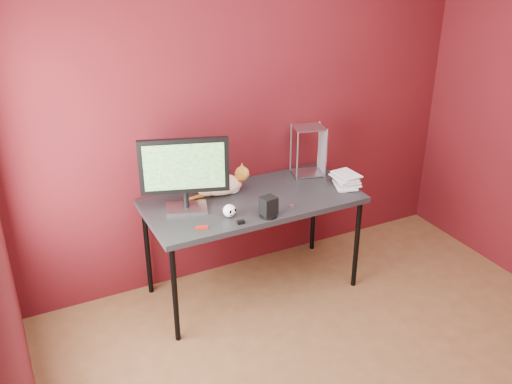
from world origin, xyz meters
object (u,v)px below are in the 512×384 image
monitor (184,171)px  book_stack (340,121)px  cat (221,185)px  skull_mug (230,211)px  speaker (268,207)px  desk (253,205)px

monitor → book_stack: bearing=11.2°
cat → book_stack: book_stack is taller
cat → skull_mug: size_ratio=5.13×
skull_mug → speaker: bearing=-38.3°
monitor → skull_mug: (0.22, -0.22, -0.24)m
desk → book_stack: (0.63, -0.08, 0.55)m
desk → book_stack: book_stack is taller
skull_mug → desk: bearing=20.7°
cat → book_stack: size_ratio=0.46×
monitor → book_stack: size_ratio=0.56×
cat → book_stack: 0.94m
monitor → speaker: (0.45, -0.33, -0.22)m
monitor → skull_mug: 0.39m
desk → book_stack: size_ratio=1.50×
monitor → cat: bearing=39.4°
cat → speaker: 0.47m
book_stack → monitor: bearing=173.0°
desk → skull_mug: skull_mug is taller
desk → speaker: 0.30m
cat → speaker: (0.15, -0.44, -0.01)m
desk → speaker: bearing=-94.8°
skull_mug → book_stack: bearing=-7.6°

